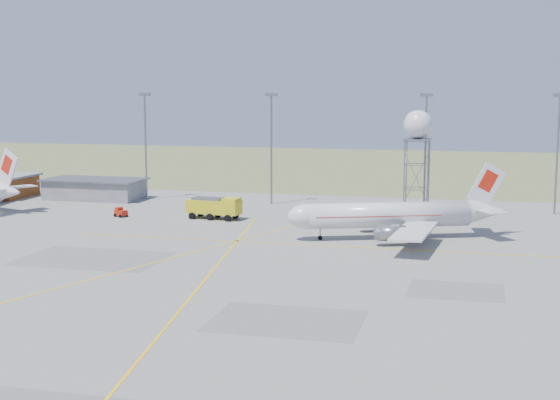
% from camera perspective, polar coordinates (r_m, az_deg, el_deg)
% --- Properties ---
extents(ground, '(400.00, 400.00, 0.00)m').
position_cam_1_polar(ground, '(80.34, -5.70, -7.27)').
color(ground, gray).
rests_on(ground, ground).
extents(grass_strip, '(400.00, 120.00, 0.03)m').
position_cam_1_polar(grass_strip, '(215.51, 6.95, 2.43)').
color(grass_strip, '#5F6D3C').
rests_on(grass_strip, ground).
extents(building_grey, '(19.00, 10.00, 3.90)m').
position_cam_1_polar(building_grey, '(155.53, -13.40, 0.80)').
color(building_grey, gray).
rests_on(building_grey, ground).
extents(mast_a, '(2.20, 0.50, 20.50)m').
position_cam_1_polar(mast_a, '(152.07, -9.82, 4.56)').
color(mast_a, slate).
rests_on(mast_a, ground).
extents(mast_b, '(2.20, 0.50, 20.50)m').
position_cam_1_polar(mast_b, '(143.81, -0.64, 4.48)').
color(mast_b, slate).
rests_on(mast_b, ground).
extents(mast_c, '(2.20, 0.50, 20.50)m').
position_cam_1_polar(mast_c, '(139.39, 10.60, 4.22)').
color(mast_c, slate).
rests_on(mast_c, ground).
extents(mast_d, '(2.20, 0.50, 20.50)m').
position_cam_1_polar(mast_d, '(139.80, 19.65, 3.90)').
color(mast_d, slate).
rests_on(mast_d, ground).
extents(airliner_main, '(30.89, 28.99, 10.86)m').
position_cam_1_polar(airliner_main, '(112.50, 8.22, -1.12)').
color(airliner_main, silver).
rests_on(airliner_main, ground).
extents(radar_tower, '(4.88, 4.88, 17.68)m').
position_cam_1_polar(radar_tower, '(135.78, 10.00, 3.23)').
color(radar_tower, slate).
rests_on(radar_tower, ground).
extents(fire_truck, '(9.33, 4.47, 3.62)m').
position_cam_1_polar(fire_truck, '(128.55, -4.77, -0.63)').
color(fire_truck, gold).
rests_on(fire_truck, ground).
extents(baggage_tug, '(2.38, 2.24, 1.57)m').
position_cam_1_polar(baggage_tug, '(133.15, -11.57, -0.96)').
color(baggage_tug, '#AD1C0C').
rests_on(baggage_tug, ground).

